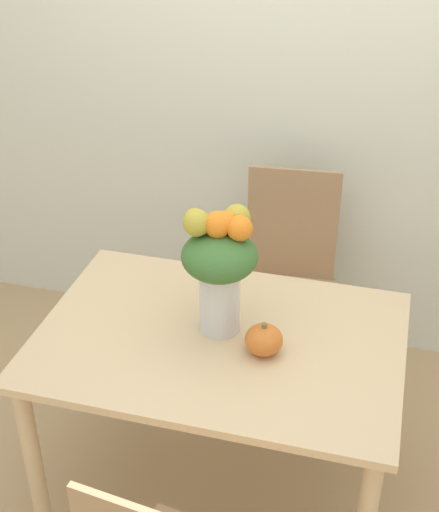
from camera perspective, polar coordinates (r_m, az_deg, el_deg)
ground_plane at (r=2.95m, az=-0.01°, el=-17.93°), size 12.00×12.00×0.00m
wall_back at (r=3.15m, az=5.48°, el=14.83°), size 8.00×0.06×2.70m
dining_table at (r=2.50m, az=-0.02°, el=-8.34°), size 1.24×0.86×0.74m
flower_vase at (r=2.34m, az=0.00°, el=-0.76°), size 0.27×0.26×0.45m
pumpkin at (r=2.34m, az=3.56°, el=-6.69°), size 0.13×0.13×0.12m
dining_chair_near_window at (r=3.17m, az=5.44°, el=-2.01°), size 0.45×0.45×0.99m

